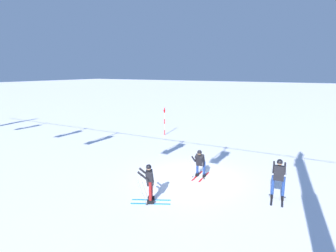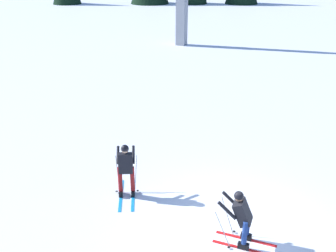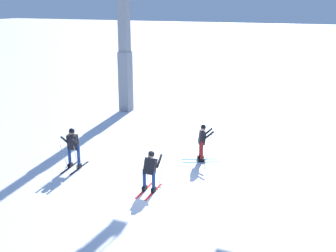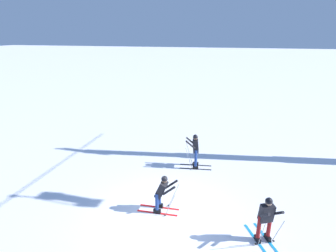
{
  "view_description": "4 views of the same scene",
  "coord_description": "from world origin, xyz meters",
  "px_view_note": "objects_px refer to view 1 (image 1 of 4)",
  "views": [
    {
      "loc": [
        -5.89,
        12.92,
        5.52
      ],
      "look_at": [
        0.49,
        1.73,
        3.0
      ],
      "focal_mm": 30.53,
      "sensor_mm": 36.0,
      "label": 1
    },
    {
      "loc": [
        -8.05,
        -1.7,
        6.71
      ],
      "look_at": [
        -0.29,
        1.78,
        2.89
      ],
      "focal_mm": 40.83,
      "sensor_mm": 36.0,
      "label": 2
    },
    {
      "loc": [
        6.45,
        -13.39,
        6.84
      ],
      "look_at": [
        -0.73,
        2.3,
        1.79
      ],
      "focal_mm": 45.59,
      "sensor_mm": 36.0,
      "label": 3
    },
    {
      "loc": [
        8.29,
        2.38,
        6.5
      ],
      "look_at": [
        -0.23,
        0.05,
        3.51
      ],
      "focal_mm": 29.32,
      "sensor_mm": 36.0,
      "label": 4
    }
  ],
  "objects_px": {
    "trail_marker_pole": "(165,120)",
    "skier_distant_uphill": "(279,175)",
    "skier_carving_main": "(200,161)",
    "skier_distant_downhill": "(149,180)"
  },
  "relations": [
    {
      "from": "skier_carving_main",
      "to": "skier_distant_uphill",
      "type": "xyz_separation_m",
      "value": [
        -3.95,
        0.59,
        0.18
      ]
    },
    {
      "from": "trail_marker_pole",
      "to": "skier_distant_uphill",
      "type": "distance_m",
      "value": 13.48
    },
    {
      "from": "skier_distant_downhill",
      "to": "skier_carving_main",
      "type": "bearing_deg",
      "value": -100.89
    },
    {
      "from": "skier_distant_downhill",
      "to": "skier_distant_uphill",
      "type": "bearing_deg",
      "value": -146.38
    },
    {
      "from": "skier_carving_main",
      "to": "skier_distant_uphill",
      "type": "bearing_deg",
      "value": 171.51
    },
    {
      "from": "skier_carving_main",
      "to": "skier_distant_downhill",
      "type": "relative_size",
      "value": 0.96
    },
    {
      "from": "skier_distant_uphill",
      "to": "skier_distant_downhill",
      "type": "bearing_deg",
      "value": 33.62
    },
    {
      "from": "skier_distant_uphill",
      "to": "trail_marker_pole",
      "type": "bearing_deg",
      "value": -38.05
    },
    {
      "from": "trail_marker_pole",
      "to": "skier_distant_downhill",
      "type": "distance_m",
      "value": 12.87
    },
    {
      "from": "trail_marker_pole",
      "to": "skier_distant_uphill",
      "type": "xyz_separation_m",
      "value": [
        -10.61,
        8.31,
        -0.23
      ]
    }
  ]
}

